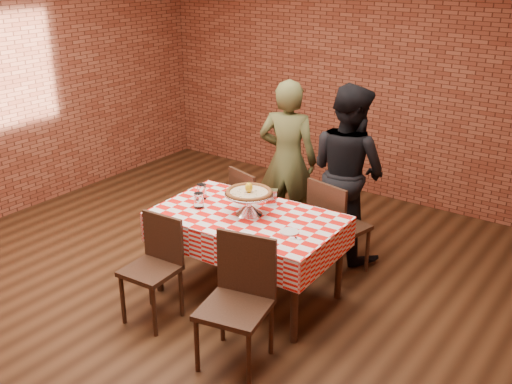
% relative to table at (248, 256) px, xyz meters
% --- Properties ---
extents(ground, '(6.00, 6.00, 0.00)m').
position_rel_table_xyz_m(ground, '(-0.47, -0.22, -0.38)').
color(ground, black).
rests_on(ground, ground).
extents(back_wall, '(5.50, 0.00, 5.50)m').
position_rel_table_xyz_m(back_wall, '(-0.47, 2.78, 1.08)').
color(back_wall, brown).
rests_on(back_wall, ground).
extents(table, '(1.56, 0.98, 0.75)m').
position_rel_table_xyz_m(table, '(0.00, 0.00, 0.00)').
color(table, '#3D2316').
rests_on(table, ground).
extents(tablecloth, '(1.60, 1.01, 0.26)m').
position_rel_table_xyz_m(tablecloth, '(0.00, -0.00, 0.25)').
color(tablecloth, red).
rests_on(tablecloth, table).
extents(pizza_stand, '(0.51, 0.51, 0.18)m').
position_rel_table_xyz_m(pizza_stand, '(-0.00, 0.03, 0.47)').
color(pizza_stand, silver).
rests_on(pizza_stand, tablecloth).
extents(pizza, '(0.48, 0.48, 0.03)m').
position_rel_table_xyz_m(pizza, '(-0.00, 0.03, 0.57)').
color(pizza, beige).
rests_on(pizza, pizza_stand).
extents(lemon, '(0.08, 0.08, 0.08)m').
position_rel_table_xyz_m(lemon, '(-0.00, 0.03, 0.62)').
color(lemon, yellow).
rests_on(lemon, pizza).
extents(water_glass_left, '(0.09, 0.09, 0.13)m').
position_rel_table_xyz_m(water_glass_left, '(-0.43, -0.12, 0.45)').
color(water_glass_left, white).
rests_on(water_glass_left, tablecloth).
extents(water_glass_right, '(0.09, 0.09, 0.13)m').
position_rel_table_xyz_m(water_glass_right, '(-0.54, 0.05, 0.45)').
color(water_glass_right, white).
rests_on(water_glass_right, tablecloth).
extents(side_plate, '(0.15, 0.15, 0.01)m').
position_rel_table_xyz_m(side_plate, '(0.46, -0.08, 0.39)').
color(side_plate, white).
rests_on(side_plate, tablecloth).
extents(sweetener_packet_a, '(0.06, 0.05, 0.00)m').
position_rel_table_xyz_m(sweetener_packet_a, '(0.55, -0.15, 0.39)').
color(sweetener_packet_a, white).
rests_on(sweetener_packet_a, tablecloth).
extents(sweetener_packet_b, '(0.05, 0.04, 0.00)m').
position_rel_table_xyz_m(sweetener_packet_b, '(0.58, -0.13, 0.39)').
color(sweetener_packet_b, white).
rests_on(sweetener_packet_b, tablecloth).
extents(condiment_caddy, '(0.12, 0.11, 0.13)m').
position_rel_table_xyz_m(condiment_caddy, '(0.04, 0.31, 0.45)').
color(condiment_caddy, silver).
rests_on(condiment_caddy, tablecloth).
extents(chair_near_left, '(0.41, 0.41, 0.87)m').
position_rel_table_xyz_m(chair_near_left, '(-0.39, -0.76, 0.06)').
color(chair_near_left, '#3D2316').
rests_on(chair_near_left, ground).
extents(chair_near_right, '(0.55, 0.55, 0.94)m').
position_rel_table_xyz_m(chair_near_right, '(0.48, -0.81, 0.10)').
color(chair_near_right, '#3D2316').
rests_on(chair_near_right, ground).
extents(chair_far_left, '(0.48, 0.48, 0.87)m').
position_rel_table_xyz_m(chair_far_left, '(-0.44, 0.74, 0.06)').
color(chair_far_left, '#3D2316').
rests_on(chair_far_left, ground).
extents(chair_far_right, '(0.52, 0.52, 0.92)m').
position_rel_table_xyz_m(chair_far_right, '(0.43, 0.83, 0.09)').
color(chair_far_right, '#3D2316').
rests_on(chair_far_right, ground).
extents(diner_olive, '(0.69, 0.55, 1.65)m').
position_rel_table_xyz_m(diner_olive, '(-0.38, 1.19, 0.45)').
color(diner_olive, '#50522B').
rests_on(diner_olive, ground).
extents(diner_black, '(0.97, 0.85, 1.69)m').
position_rel_table_xyz_m(diner_black, '(0.29, 1.21, 0.47)').
color(diner_black, black).
rests_on(diner_black, ground).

